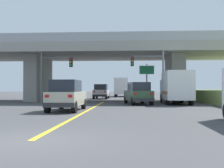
{
  "coord_description": "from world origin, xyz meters",
  "views": [
    {
      "loc": [
        2.82,
        -7.79,
        1.5
      ],
      "look_at": [
        1.13,
        18.49,
        1.88
      ],
      "focal_mm": 44.88,
      "sensor_mm": 36.0,
      "label": 1
    }
  ],
  "objects": [
    {
      "name": "lane_divider_stripe",
      "position": [
        0.0,
        11.05,
        0.0
      ],
      "size": [
        0.2,
        22.09,
        0.01
      ],
      "primitive_type": "cube",
      "color": "yellow",
      "rests_on": "ground"
    },
    {
      "name": "suv_crossing",
      "position": [
        3.57,
        17.95,
        1.01
      ],
      "size": [
        2.7,
        4.79,
        2.02
      ],
      "rotation": [
        0.0,
        0.0,
        0.2
      ],
      "color": "#2D4C33",
      "rests_on": "ground"
    },
    {
      "name": "box_truck",
      "position": [
        7.13,
        18.87,
        1.59
      ],
      "size": [
        2.33,
        6.56,
        3.02
      ],
      "color": "navy",
      "rests_on": "ground"
    },
    {
      "name": "highway_sign",
      "position": [
        4.6,
        22.12,
        2.96
      ],
      "size": [
        1.58,
        0.17,
        4.05
      ],
      "color": "slate",
      "rests_on": "ground"
    },
    {
      "name": "traffic_signal_farside",
      "position": [
        -4.93,
        19.69,
        3.35
      ],
      "size": [
        3.25,
        0.36,
        5.33
      ],
      "color": "#56595E",
      "rests_on": "ground"
    },
    {
      "name": "semi_truck_distant",
      "position": [
        1.35,
        41.18,
        1.67
      ],
      "size": [
        2.33,
        6.94,
        3.21
      ],
      "color": "silver",
      "rests_on": "ground"
    },
    {
      "name": "ground",
      "position": [
        0.0,
        24.55,
        0.0
      ],
      "size": [
        160.0,
        160.0,
        0.0
      ],
      "primitive_type": "plane",
      "color": "#424244"
    },
    {
      "name": "suv_lead",
      "position": [
        -1.32,
        10.34,
        1.01
      ],
      "size": [
        1.89,
        4.54,
        2.02
      ],
      "color": "#B7B29E",
      "rests_on": "ground"
    },
    {
      "name": "sedan_oncoming",
      "position": [
        -1.18,
        30.94,
        1.01
      ],
      "size": [
        1.95,
        4.6,
        2.02
      ],
      "color": "silver",
      "rests_on": "ground"
    },
    {
      "name": "traffic_signal_nearside",
      "position": [
        4.91,
        19.63,
        3.33
      ],
      "size": [
        3.25,
        0.36,
        5.12
      ],
      "color": "slate",
      "rests_on": "ground"
    },
    {
      "name": "overpass_bridge",
      "position": [
        0.0,
        24.55,
        5.06
      ],
      "size": [
        35.43,
        10.13,
        7.04
      ],
      "color": "gray",
      "rests_on": "ground"
    }
  ]
}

